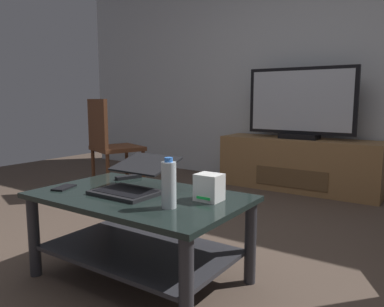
% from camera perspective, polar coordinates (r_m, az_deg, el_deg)
% --- Properties ---
extents(ground_plane, '(7.68, 7.68, 0.00)m').
position_cam_1_polar(ground_plane, '(2.21, -5.68, -16.93)').
color(ground_plane, '#4C3D33').
extents(back_wall, '(6.40, 0.12, 2.80)m').
position_cam_1_polar(back_wall, '(4.35, 17.22, 13.99)').
color(back_wall, silver).
rests_on(back_wall, ground).
extents(coffee_table, '(1.09, 0.67, 0.46)m').
position_cam_1_polar(coffee_table, '(1.99, -7.99, -10.12)').
color(coffee_table, black).
rests_on(coffee_table, ground).
extents(media_cabinet, '(1.62, 0.47, 0.54)m').
position_cam_1_polar(media_cabinet, '(4.06, 15.89, -1.57)').
color(media_cabinet, olive).
rests_on(media_cabinet, ground).
extents(television, '(1.09, 0.20, 0.72)m').
position_cam_1_polar(television, '(3.98, 16.14, 7.15)').
color(television, black).
rests_on(television, media_cabinet).
extents(side_chair, '(0.57, 0.57, 0.94)m').
position_cam_1_polar(side_chair, '(3.83, -12.46, 1.83)').
color(side_chair, '#59331E').
rests_on(side_chair, ground).
extents(laptop, '(0.33, 0.40, 0.17)m').
position_cam_1_polar(laptop, '(1.99, -8.79, -4.05)').
color(laptop, black).
rests_on(laptop, coffee_table).
extents(router_box, '(0.12, 0.11, 0.13)m').
position_cam_1_polar(router_box, '(1.80, 2.63, -5.15)').
color(router_box, white).
rests_on(router_box, coffee_table).
extents(water_bottle_near, '(0.07, 0.07, 0.23)m').
position_cam_1_polar(water_bottle_near, '(1.68, -3.54, -4.70)').
color(water_bottle_near, silver).
rests_on(water_bottle_near, coffee_table).
extents(cell_phone, '(0.11, 0.15, 0.01)m').
position_cam_1_polar(cell_phone, '(2.17, -18.87, -4.92)').
color(cell_phone, black).
rests_on(cell_phone, coffee_table).
extents(tv_remote, '(0.10, 0.17, 0.02)m').
position_cam_1_polar(tv_remote, '(2.33, -9.64, -3.56)').
color(tv_remote, black).
rests_on(tv_remote, coffee_table).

